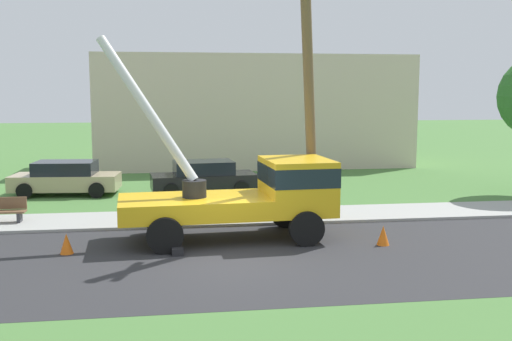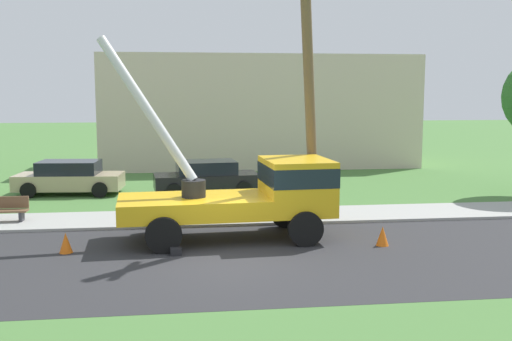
# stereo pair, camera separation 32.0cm
# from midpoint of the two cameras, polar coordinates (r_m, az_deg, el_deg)

# --- Properties ---
(ground_plane) EXTENTS (120.00, 120.00, 0.00)m
(ground_plane) POSITION_cam_midpoint_polar(r_m,az_deg,el_deg) (27.50, -5.31, -1.59)
(ground_plane) COLOR #477538
(road_asphalt) EXTENTS (80.00, 7.46, 0.01)m
(road_asphalt) POSITION_cam_midpoint_polar(r_m,az_deg,el_deg) (15.79, -3.05, -8.42)
(road_asphalt) COLOR #2B2B2D
(road_asphalt) RESTS_ON ground
(sidewalk_strip) EXTENTS (80.00, 2.60, 0.10)m
(sidewalk_strip) POSITION_cam_midpoint_polar(r_m,az_deg,el_deg) (20.65, -4.32, -4.49)
(sidewalk_strip) COLOR #9E9E99
(sidewalk_strip) RESTS_ON ground
(utility_truck) EXTENTS (6.90, 3.21, 5.98)m
(utility_truck) POSITION_cam_midpoint_polar(r_m,az_deg,el_deg) (17.72, -0.66, -2.00)
(utility_truck) COLOR gold
(utility_truck) RESTS_ON ground
(leaning_utility_pole) EXTENTS (1.41, 2.64, 8.85)m
(leaning_utility_pole) POSITION_cam_midpoint_polar(r_m,az_deg,el_deg) (18.90, 4.56, 8.13)
(leaning_utility_pole) COLOR brown
(leaning_utility_pole) RESTS_ON ground
(traffic_cone_ahead) EXTENTS (0.36, 0.36, 0.56)m
(traffic_cone_ahead) POSITION_cam_midpoint_polar(r_m,az_deg,el_deg) (17.45, 11.51, -6.09)
(traffic_cone_ahead) COLOR orange
(traffic_cone_ahead) RESTS_ON ground
(traffic_cone_behind) EXTENTS (0.36, 0.36, 0.56)m
(traffic_cone_behind) POSITION_cam_midpoint_polar(r_m,az_deg,el_deg) (17.04, -18.12, -6.64)
(traffic_cone_behind) COLOR orange
(traffic_cone_behind) RESTS_ON ground
(traffic_cone_curbside) EXTENTS (0.36, 0.36, 0.56)m
(traffic_cone_curbside) POSITION_cam_midpoint_polar(r_m,az_deg,el_deg) (19.23, 3.57, -4.68)
(traffic_cone_curbside) COLOR orange
(traffic_cone_curbside) RESTS_ON ground
(parked_sedan_tan) EXTENTS (4.53, 2.25, 1.42)m
(parked_sedan_tan) POSITION_cam_midpoint_polar(r_m,az_deg,el_deg) (26.60, -18.00, -0.69)
(parked_sedan_tan) COLOR tan
(parked_sedan_tan) RESTS_ON ground
(parked_sedan_black) EXTENTS (4.55, 2.29, 1.42)m
(parked_sedan_black) POSITION_cam_midpoint_polar(r_m,az_deg,el_deg) (25.54, -5.37, -0.68)
(parked_sedan_black) COLOR black
(parked_sedan_black) RESTS_ON ground
(park_bench) EXTENTS (1.60, 0.45, 0.90)m
(park_bench) POSITION_cam_midpoint_polar(r_m,az_deg,el_deg) (21.36, -23.55, -3.57)
(park_bench) COLOR brown
(park_bench) RESTS_ON ground
(lowrise_building_backdrop) EXTENTS (18.00, 6.00, 6.40)m
(lowrise_building_backdrop) POSITION_cam_midpoint_polar(r_m,az_deg,el_deg) (35.66, -0.52, 5.69)
(lowrise_building_backdrop) COLOR beige
(lowrise_building_backdrop) RESTS_ON ground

